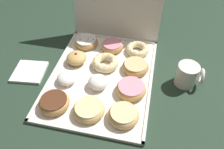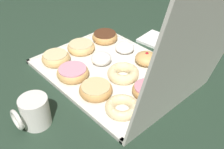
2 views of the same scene
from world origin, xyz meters
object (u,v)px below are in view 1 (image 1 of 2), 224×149
(powdered_filled_donut_4, at_px, (97,82))
(napkin_stack, at_px, (30,72))
(powdered_filled_donut_3, at_px, (67,78))
(sprinkle_donut_9, at_px, (86,42))
(glazed_ring_donut_2, at_px, (123,115))
(chocolate_frosted_donut_0, at_px, (54,102))
(pink_frosted_donut_10, at_px, (112,46))
(cruller_donut_7, at_px, (105,62))
(jelly_filled_donut_6, at_px, (76,58))
(coffee_mug, at_px, (188,75))
(glazed_ring_donut_1, at_px, (89,109))
(cruller_donut_11, at_px, (137,49))
(pink_frosted_donut_5, at_px, (131,89))
(donut_box, at_px, (102,77))
(glazed_ring_donut_8, at_px, (135,67))

(powdered_filled_donut_4, relative_size, napkin_stack, 0.61)
(powdered_filled_donut_3, relative_size, sprinkle_donut_9, 0.73)
(glazed_ring_donut_2, distance_m, powdered_filled_donut_3, 0.29)
(chocolate_frosted_donut_0, height_order, pink_frosted_donut_10, chocolate_frosted_donut_0)
(chocolate_frosted_donut_0, distance_m, cruller_donut_7, 0.29)
(jelly_filled_donut_6, relative_size, coffee_mug, 0.85)
(powdered_filled_donut_4, distance_m, pink_frosted_donut_10, 0.25)
(chocolate_frosted_donut_0, xyz_separation_m, powdered_filled_donut_4, (0.13, 0.13, 0.00))
(glazed_ring_donut_1, height_order, cruller_donut_7, cruller_donut_7)
(pink_frosted_donut_10, height_order, cruller_donut_11, same)
(sprinkle_donut_9, height_order, cruller_donut_11, sprinkle_donut_9)
(cruller_donut_11, bearing_deg, powdered_filled_donut_3, -136.11)
(glazed_ring_donut_2, xyz_separation_m, napkin_stack, (-0.45, 0.15, -0.02))
(glazed_ring_donut_1, xyz_separation_m, napkin_stack, (-0.32, 0.15, -0.02))
(pink_frosted_donut_10, relative_size, cruller_donut_11, 0.97)
(powdered_filled_donut_3, bearing_deg, pink_frosted_donut_10, 60.90)
(glazed_ring_donut_1, xyz_separation_m, powdered_filled_donut_3, (-0.13, 0.13, 0.00))
(pink_frosted_donut_5, xyz_separation_m, jelly_filled_donut_6, (-0.27, 0.13, 0.00))
(pink_frosted_donut_5, bearing_deg, glazed_ring_donut_1, -136.43)
(glazed_ring_donut_1, height_order, powdered_filled_donut_4, powdered_filled_donut_4)
(cruller_donut_11, bearing_deg, glazed_ring_donut_2, -89.92)
(napkin_stack, bearing_deg, glazed_ring_donut_2, -18.66)
(napkin_stack, bearing_deg, pink_frosted_donut_10, 35.32)
(jelly_filled_donut_6, distance_m, pink_frosted_donut_10, 0.19)
(donut_box, relative_size, glazed_ring_donut_1, 4.74)
(cruller_donut_11, height_order, napkin_stack, cruller_donut_11)
(chocolate_frosted_donut_0, xyz_separation_m, cruller_donut_11, (0.26, 0.38, -0.00))
(coffee_mug, height_order, napkin_stack, coffee_mug)
(cruller_donut_11, bearing_deg, powdered_filled_donut_4, -117.47)
(donut_box, distance_m, pink_frosted_donut_5, 0.15)
(pink_frosted_donut_5, relative_size, jelly_filled_donut_6, 1.32)
(chocolate_frosted_donut_0, xyz_separation_m, sprinkle_donut_9, (0.01, 0.38, -0.00))
(glazed_ring_donut_1, bearing_deg, coffee_mug, 33.89)
(powdered_filled_donut_4, height_order, coffee_mug, coffee_mug)
(chocolate_frosted_donut_0, bearing_deg, pink_frosted_donut_10, 69.73)
(glazed_ring_donut_2, bearing_deg, cruller_donut_7, 117.11)
(donut_box, height_order, sprinkle_donut_9, sprinkle_donut_9)
(glazed_ring_donut_2, xyz_separation_m, pink_frosted_donut_5, (0.01, 0.13, -0.00))
(pink_frosted_donut_10, bearing_deg, powdered_filled_donut_4, -91.97)
(powdered_filled_donut_3, relative_size, cruller_donut_7, 0.69)
(pink_frosted_donut_10, xyz_separation_m, coffee_mug, (0.34, -0.15, 0.02))
(pink_frosted_donut_10, distance_m, napkin_stack, 0.40)
(pink_frosted_donut_5, height_order, cruller_donut_7, same)
(glazed_ring_donut_8, distance_m, pink_frosted_donut_10, 0.18)
(powdered_filled_donut_4, xyz_separation_m, coffee_mug, (0.35, 0.10, 0.02))
(powdered_filled_donut_4, bearing_deg, sprinkle_donut_9, 116.17)
(powdered_filled_donut_4, height_order, sprinkle_donut_9, powdered_filled_donut_4)
(coffee_mug, bearing_deg, pink_frosted_donut_10, 156.98)
(glazed_ring_donut_2, height_order, powdered_filled_donut_3, powdered_filled_donut_3)
(pink_frosted_donut_10, xyz_separation_m, cruller_donut_11, (0.12, 0.00, -0.00))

